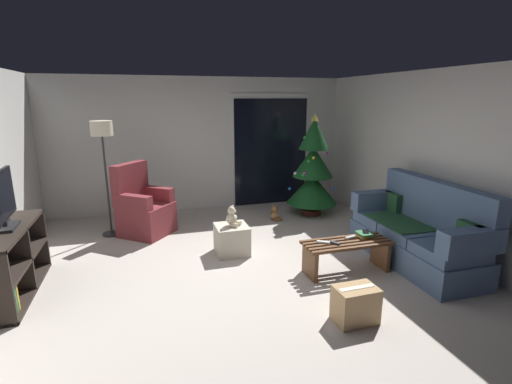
% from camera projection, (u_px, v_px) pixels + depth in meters
% --- Properties ---
extents(ground_plane, '(7.00, 7.00, 0.00)m').
position_uv_depth(ground_plane, '(241.00, 274.00, 4.59)').
color(ground_plane, '#BCB2A8').
extents(wall_back, '(5.72, 0.12, 2.50)m').
position_uv_depth(wall_back, '(201.00, 144.00, 7.13)').
color(wall_back, silver).
rests_on(wall_back, ground).
extents(wall_right, '(0.12, 6.00, 2.50)m').
position_uv_depth(wall_right, '(443.00, 163.00, 5.08)').
color(wall_right, silver).
rests_on(wall_right, ground).
extents(patio_door_frame, '(1.60, 0.02, 2.20)m').
position_uv_depth(patio_door_frame, '(271.00, 150.00, 7.48)').
color(patio_door_frame, silver).
rests_on(patio_door_frame, ground).
extents(patio_door_glass, '(1.50, 0.02, 2.10)m').
position_uv_depth(patio_door_glass, '(271.00, 152.00, 7.48)').
color(patio_door_glass, black).
rests_on(patio_door_glass, ground).
extents(couch, '(0.80, 1.95, 1.08)m').
position_uv_depth(couch, '(419.00, 233.00, 4.86)').
color(couch, slate).
rests_on(couch, ground).
extents(coffee_table, '(1.10, 0.40, 0.40)m').
position_uv_depth(coffee_table, '(347.00, 252.00, 4.60)').
color(coffee_table, brown).
rests_on(coffee_table, ground).
extents(remote_white, '(0.15, 0.13, 0.02)m').
position_uv_depth(remote_white, '(323.00, 242.00, 4.52)').
color(remote_white, silver).
rests_on(remote_white, coffee_table).
extents(remote_graphite, '(0.12, 0.16, 0.02)m').
position_uv_depth(remote_graphite, '(334.00, 243.00, 4.50)').
color(remote_graphite, '#333338').
rests_on(remote_graphite, coffee_table).
extents(remote_silver, '(0.16, 0.08, 0.02)m').
position_uv_depth(remote_silver, '(350.00, 237.00, 4.67)').
color(remote_silver, '#ADADB2').
rests_on(remote_silver, coffee_table).
extents(book_stack, '(0.20, 0.19, 0.06)m').
position_uv_depth(book_stack, '(365.00, 235.00, 4.71)').
color(book_stack, '#B79333').
rests_on(book_stack, coffee_table).
extents(cell_phone, '(0.13, 0.16, 0.01)m').
position_uv_depth(cell_phone, '(366.00, 231.00, 4.73)').
color(cell_phone, black).
rests_on(cell_phone, book_stack).
extents(christmas_tree, '(0.92, 0.92, 1.84)m').
position_uv_depth(christmas_tree, '(313.00, 171.00, 6.77)').
color(christmas_tree, '#4C1E19').
rests_on(christmas_tree, ground).
extents(armchair, '(0.96, 0.96, 1.13)m').
position_uv_depth(armchair, '(143.00, 209.00, 5.88)').
color(armchair, maroon).
rests_on(armchair, ground).
extents(floor_lamp, '(0.32, 0.32, 1.78)m').
position_uv_depth(floor_lamp, '(102.00, 140.00, 5.57)').
color(floor_lamp, '#2D2D30').
rests_on(floor_lamp, ground).
extents(media_shelf, '(0.40, 1.40, 0.77)m').
position_uv_depth(media_shelf, '(7.00, 266.00, 3.99)').
color(media_shelf, black).
rests_on(media_shelf, ground).
extents(television, '(0.22, 0.84, 0.61)m').
position_uv_depth(television, '(2.00, 200.00, 3.88)').
color(television, black).
rests_on(television, media_shelf).
extents(ottoman, '(0.44, 0.44, 0.40)m').
position_uv_depth(ottoman, '(232.00, 239.00, 5.18)').
color(ottoman, beige).
rests_on(ottoman, ground).
extents(teddy_bear_cream, '(0.22, 0.21, 0.29)m').
position_uv_depth(teddy_bear_cream, '(232.00, 217.00, 5.09)').
color(teddy_bear_cream, beige).
rests_on(teddy_bear_cream, ottoman).
extents(teddy_bear_chestnut_by_tree, '(0.20, 0.20, 0.29)m').
position_uv_depth(teddy_bear_chestnut_by_tree, '(275.00, 214.00, 6.58)').
color(teddy_bear_chestnut_by_tree, brown).
rests_on(teddy_bear_chestnut_by_tree, ground).
extents(cardboard_box_taped_mid_floor, '(0.41, 0.29, 0.36)m').
position_uv_depth(cardboard_box_taped_mid_floor, '(355.00, 304.00, 3.59)').
color(cardboard_box_taped_mid_floor, tan).
rests_on(cardboard_box_taped_mid_floor, ground).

